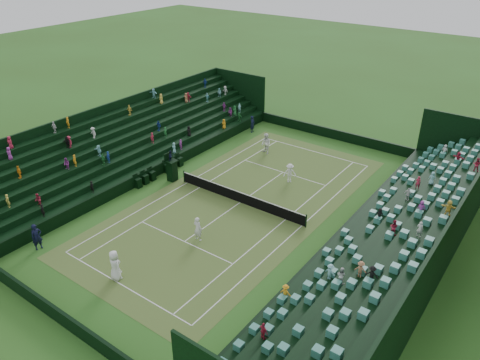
{
  "coord_description": "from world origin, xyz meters",
  "views": [
    {
      "loc": [
        18.39,
        -25.19,
        18.6
      ],
      "look_at": [
        0.0,
        0.0,
        2.0
      ],
      "focal_mm": 35.0,
      "sensor_mm": 36.0,
      "label": 1
    }
  ],
  "objects_px": {
    "player_near_west": "(115,265)",
    "player_near_east": "(198,229)",
    "player_far_east": "(290,173)",
    "tennis_net": "(240,197)",
    "umpire_chair": "(172,168)",
    "player_far_west": "(266,144)"
  },
  "relations": [
    {
      "from": "player_near_east",
      "to": "player_far_east",
      "type": "xyz_separation_m",
      "value": [
        0.72,
        10.88,
        -0.06
      ]
    },
    {
      "from": "tennis_net",
      "to": "umpire_chair",
      "type": "bearing_deg",
      "value": -177.05
    },
    {
      "from": "player_near_east",
      "to": "player_far_west",
      "type": "bearing_deg",
      "value": -76.11
    },
    {
      "from": "tennis_net",
      "to": "player_near_west",
      "type": "bearing_deg",
      "value": -93.66
    },
    {
      "from": "player_near_west",
      "to": "umpire_chair",
      "type": "bearing_deg",
      "value": -52.73
    },
    {
      "from": "player_far_west",
      "to": "player_far_east",
      "type": "height_order",
      "value": "player_far_west"
    },
    {
      "from": "umpire_chair",
      "to": "player_near_east",
      "type": "distance_m",
      "value": 9.13
    },
    {
      "from": "tennis_net",
      "to": "player_far_west",
      "type": "xyz_separation_m",
      "value": [
        -3.44,
        8.88,
        0.46
      ]
    },
    {
      "from": "tennis_net",
      "to": "umpire_chair",
      "type": "height_order",
      "value": "umpire_chair"
    },
    {
      "from": "umpire_chair",
      "to": "tennis_net",
      "type": "bearing_deg",
      "value": 2.95
    },
    {
      "from": "player_near_west",
      "to": "player_near_east",
      "type": "distance_m",
      "value": 6.15
    },
    {
      "from": "player_near_west",
      "to": "player_far_east",
      "type": "xyz_separation_m",
      "value": [
        2.07,
        16.87,
        -0.17
      ]
    },
    {
      "from": "umpire_chair",
      "to": "player_far_east",
      "type": "bearing_deg",
      "value": 34.38
    },
    {
      "from": "player_near_west",
      "to": "player_far_west",
      "type": "height_order",
      "value": "player_near_west"
    },
    {
      "from": "tennis_net",
      "to": "player_near_east",
      "type": "relative_size",
      "value": 6.49
    },
    {
      "from": "player_near_east",
      "to": "player_far_west",
      "type": "distance_m",
      "value": 15.09
    },
    {
      "from": "tennis_net",
      "to": "player_near_west",
      "type": "distance_m",
      "value": 11.69
    },
    {
      "from": "player_far_east",
      "to": "player_near_west",
      "type": "bearing_deg",
      "value": -137.62
    },
    {
      "from": "player_near_west",
      "to": "player_near_east",
      "type": "relative_size",
      "value": 1.11
    },
    {
      "from": "player_near_west",
      "to": "player_far_east",
      "type": "relative_size",
      "value": 1.2
    },
    {
      "from": "player_far_west",
      "to": "player_near_east",
      "type": "bearing_deg",
      "value": -50.29
    },
    {
      "from": "umpire_chair",
      "to": "player_near_west",
      "type": "height_order",
      "value": "umpire_chair"
    }
  ]
}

